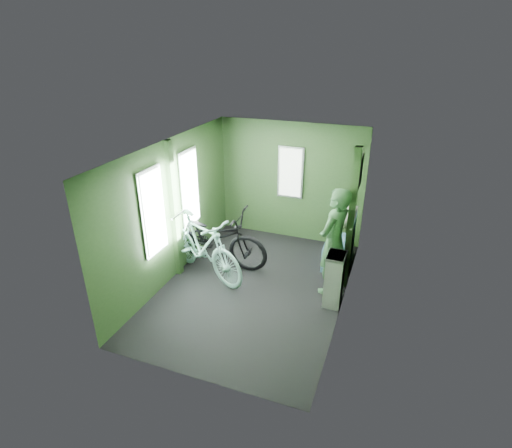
{
  "coord_description": "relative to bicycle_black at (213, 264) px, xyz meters",
  "views": [
    {
      "loc": [
        1.92,
        -5.04,
        3.68
      ],
      "look_at": [
        0.0,
        0.1,
        1.1
      ],
      "focal_mm": 28.0,
      "sensor_mm": 36.0,
      "label": 1
    }
  ],
  "objects": [
    {
      "name": "room",
      "position": [
        0.92,
        -0.42,
        1.44
      ],
      "size": [
        4.0,
        4.02,
        2.31
      ],
      "color": "black",
      "rests_on": "ground"
    },
    {
      "name": "bicycle_black",
      "position": [
        0.0,
        0.0,
        0.0
      ],
      "size": [
        2.05,
        0.8,
        1.13
      ],
      "primitive_type": "imported",
      "rotation": [
        0.0,
        -0.08,
        1.57
      ],
      "color": "black",
      "rests_on": "ground"
    },
    {
      "name": "bicycle_mint",
      "position": [
        0.03,
        -0.38,
        0.0
      ],
      "size": [
        1.94,
        1.29,
        1.15
      ],
      "primitive_type": "imported",
      "rotation": [
        0.0,
        -0.06,
        1.16
      ],
      "color": "#81BBB1",
      "rests_on": "ground"
    },
    {
      "name": "passenger",
      "position": [
        2.11,
        -0.07,
        0.86
      ],
      "size": [
        0.6,
        0.78,
        1.73
      ],
      "rotation": [
        0.0,
        0.0,
        -1.92
      ],
      "color": "#315B36",
      "rests_on": "ground"
    },
    {
      "name": "waste_box",
      "position": [
        2.22,
        -0.42,
        0.42
      ],
      "size": [
        0.25,
        0.35,
        0.84
      ],
      "primitive_type": "cube",
      "color": "gray",
      "rests_on": "ground"
    },
    {
      "name": "bench_seat",
      "position": [
        2.1,
        0.8,
        0.26
      ],
      "size": [
        0.48,
        0.84,
        0.88
      ],
      "rotation": [
        0.0,
        0.0,
        0.03
      ],
      "color": "#314F68",
      "rests_on": "ground"
    }
  ]
}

